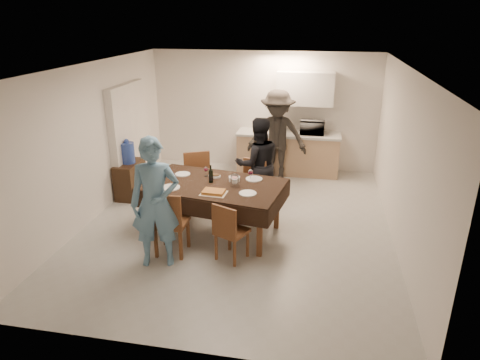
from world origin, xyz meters
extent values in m
cube|color=#B1B2AD|center=(0.00, 0.00, 0.00)|extent=(5.00, 6.00, 0.02)
cube|color=white|center=(0.00, 0.00, 2.60)|extent=(5.00, 6.00, 0.02)
cube|color=silver|center=(0.00, 3.00, 1.30)|extent=(5.00, 0.02, 2.60)
cube|color=silver|center=(0.00, -3.00, 1.30)|extent=(5.00, 0.02, 2.60)
cube|color=silver|center=(-2.50, 0.00, 1.30)|extent=(0.02, 6.00, 2.60)
cube|color=silver|center=(2.50, 0.00, 1.30)|extent=(0.02, 6.00, 2.60)
cube|color=beige|center=(-2.42, 1.20, 1.05)|extent=(0.15, 1.40, 2.10)
cube|color=#A08160|center=(0.60, 2.68, 0.43)|extent=(2.20, 0.60, 0.86)
cube|color=#ACADA7|center=(0.60, 2.68, 0.89)|extent=(2.24, 0.64, 0.05)
cube|color=silver|center=(0.90, 2.82, 1.85)|extent=(1.20, 0.34, 0.70)
cube|color=black|center=(-0.33, -0.35, 0.82)|extent=(2.32, 1.58, 0.04)
cube|color=brown|center=(-0.33, -0.35, 0.40)|extent=(0.08, 0.08, 0.80)
cube|color=brown|center=(-0.78, -1.10, 0.49)|extent=(0.46, 0.46, 0.05)
cube|color=brown|center=(-0.78, -1.30, 0.77)|extent=(0.46, 0.05, 0.49)
cube|color=brown|center=(0.12, -1.10, 0.43)|extent=(0.53, 0.53, 0.05)
cube|color=brown|center=(0.12, -1.28, 0.67)|extent=(0.38, 0.20, 0.43)
cube|color=brown|center=(-0.78, 0.40, 0.50)|extent=(0.63, 0.63, 0.06)
cube|color=brown|center=(-0.78, 0.19, 0.78)|extent=(0.44, 0.24, 0.50)
cube|color=brown|center=(0.12, 0.40, 0.47)|extent=(0.55, 0.55, 0.05)
cube|color=brown|center=(0.12, 0.21, 0.73)|extent=(0.43, 0.18, 0.47)
cube|color=#322210|center=(-2.28, 0.78, 0.34)|extent=(0.37, 0.74, 0.68)
cylinder|color=#3350B1|center=(-2.28, 0.78, 0.88)|extent=(0.26, 0.26, 0.40)
cylinder|color=white|center=(0.02, -0.40, 0.94)|extent=(0.12, 0.12, 0.19)
cube|color=#CC843B|center=(-0.23, -0.73, 0.86)|extent=(0.39, 0.30, 0.05)
cylinder|color=white|center=(-0.03, -0.17, 0.87)|extent=(0.18, 0.18, 0.07)
cylinder|color=white|center=(-0.38, -0.07, 0.86)|extent=(0.19, 0.19, 0.03)
cylinder|color=white|center=(-0.93, -0.65, 0.85)|extent=(0.29, 0.29, 0.02)
cylinder|color=white|center=(0.27, -0.65, 0.85)|extent=(0.26, 0.26, 0.01)
cylinder|color=white|center=(-0.93, -0.05, 0.85)|extent=(0.25, 0.25, 0.01)
cylinder|color=white|center=(0.27, -0.05, 0.85)|extent=(0.27, 0.27, 0.02)
imported|color=silver|center=(1.10, 2.68, 1.05)|extent=(0.51, 0.35, 0.28)
imported|color=#608FB2|center=(-0.88, -1.40, 0.92)|extent=(0.77, 0.61, 1.85)
imported|color=black|center=(0.22, 0.70, 0.84)|extent=(1.00, 0.90, 1.68)
imported|color=black|center=(0.39, 2.23, 0.96)|extent=(1.24, 0.71, 1.91)
camera|label=1|loc=(1.24, -6.39, 3.33)|focal=32.00mm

